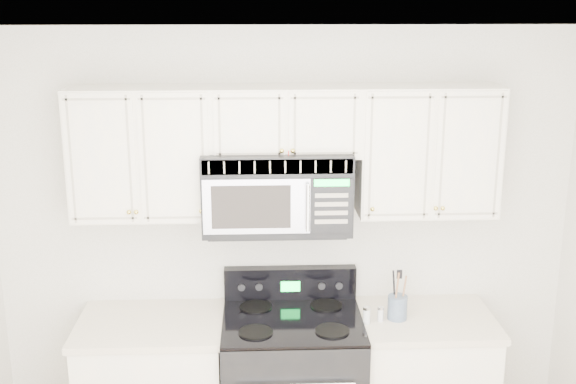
{
  "coord_description": "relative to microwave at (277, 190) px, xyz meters",
  "views": [
    {
      "loc": [
        -0.16,
        -2.46,
        2.76
      ],
      "look_at": [
        0.0,
        1.3,
        1.73
      ],
      "focal_mm": 45.0,
      "sensor_mm": 36.0,
      "label": 1
    }
  ],
  "objects": [
    {
      "name": "upper_cabinets",
      "position": [
        0.06,
        0.05,
        0.25
      ],
      "size": [
        2.44,
        0.37,
        0.75
      ],
      "color": "silver",
      "rests_on": "ground"
    },
    {
      "name": "microwave",
      "position": [
        0.0,
        0.0,
        0.0
      ],
      "size": [
        0.84,
        0.47,
        0.47
      ],
      "color": "black",
      "rests_on": "ground"
    },
    {
      "name": "utensil_crock",
      "position": [
        0.7,
        -0.13,
        -0.69
      ],
      "size": [
        0.11,
        0.11,
        0.31
      ],
      "color": "slate",
      "rests_on": "base_cabinet_right"
    },
    {
      "name": "shaker_salt",
      "position": [
        0.51,
        -0.18,
        -0.71
      ],
      "size": [
        0.04,
        0.04,
        0.1
      ],
      "color": "#B9BAC2",
      "rests_on": "base_cabinet_right"
    },
    {
      "name": "shaker_pepper",
      "position": [
        0.6,
        -0.15,
        -0.72
      ],
      "size": [
        0.04,
        0.04,
        0.09
      ],
      "color": "#B9BAC2",
      "rests_on": "base_cabinet_right"
    }
  ]
}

